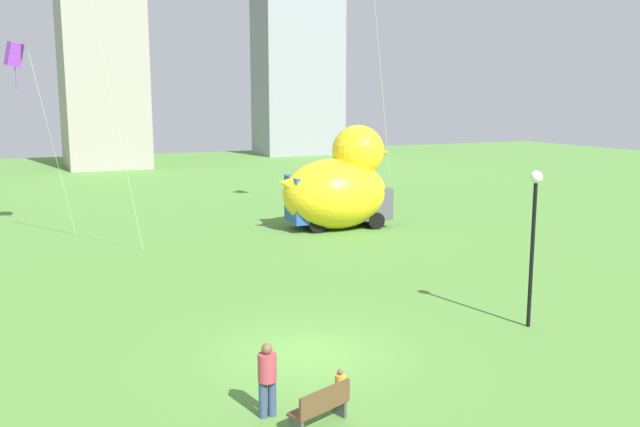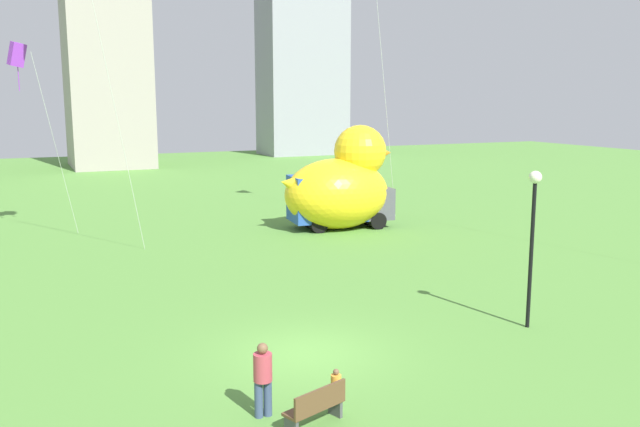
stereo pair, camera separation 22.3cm
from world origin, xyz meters
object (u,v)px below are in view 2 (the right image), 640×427
(giant_inflatable_duck, at_px, (341,185))
(lamppost, at_px, (533,220))
(person_adult, at_px, (263,376))
(park_bench, at_px, (316,406))
(person_child, at_px, (336,387))
(kite_purple, at_px, (17,56))
(box_truck, at_px, (338,201))

(giant_inflatable_duck, bearing_deg, lamppost, -96.16)
(person_adult, bearing_deg, giant_inflatable_duck, 59.46)
(park_bench, xyz_separation_m, lamppost, (8.44, 3.10, 2.86))
(person_child, distance_m, lamppost, 8.62)
(park_bench, distance_m, kite_purple, 25.50)
(lamppost, distance_m, box_truck, 16.98)
(lamppost, xyz_separation_m, kite_purple, (-13.50, 20.42, 5.57))
(person_adult, distance_m, box_truck, 21.95)
(box_truck, bearing_deg, park_bench, -117.04)
(giant_inflatable_duck, bearing_deg, person_adult, -120.54)
(lamppost, bearing_deg, person_child, -161.55)
(park_bench, bearing_deg, lamppost, 20.16)
(person_child, relative_size, giant_inflatable_duck, 0.15)
(park_bench, distance_m, box_truck, 22.35)
(park_bench, relative_size, giant_inflatable_duck, 0.23)
(giant_inflatable_duck, height_order, lamppost, giant_inflatable_duck)
(person_child, bearing_deg, kite_purple, 104.07)
(person_child, relative_size, lamppost, 0.20)
(kite_purple, bearing_deg, person_adult, -79.52)
(person_adult, height_order, lamppost, lamppost)
(lamppost, relative_size, box_truck, 0.85)
(park_bench, relative_size, kite_purple, 0.16)
(box_truck, bearing_deg, lamppost, -95.80)
(box_truck, bearing_deg, giant_inflatable_duck, -58.92)
(park_bench, distance_m, person_child, 0.88)
(person_adult, xyz_separation_m, box_truck, (11.02, 18.98, 0.50))
(person_adult, relative_size, giant_inflatable_duck, 0.25)
(person_adult, distance_m, kite_purple, 24.34)
(giant_inflatable_duck, bearing_deg, box_truck, 121.08)
(person_adult, relative_size, kite_purple, 0.18)
(person_adult, xyz_separation_m, kite_purple, (-4.18, 22.61, 7.97))
(lamppost, relative_size, kite_purple, 0.50)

